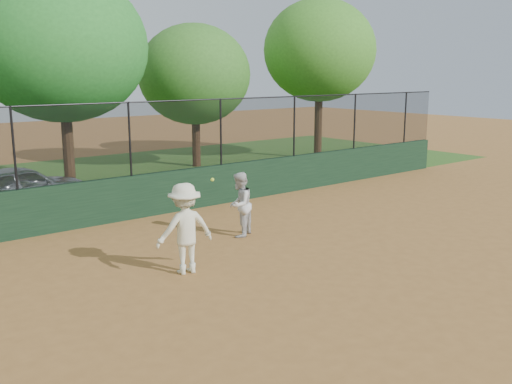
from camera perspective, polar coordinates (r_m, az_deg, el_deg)
ground at (r=11.64m, az=3.77°, el=-8.06°), size 80.00×80.00×0.00m
back_wall at (r=16.23m, az=-10.68°, el=-0.28°), size 26.00×0.20×1.20m
grass_strip at (r=21.72m, az=-18.17°, el=0.79°), size 36.00×12.00×0.01m
parked_car at (r=17.98m, az=-22.59°, el=0.42°), size 4.20×2.44×1.34m
player_second at (r=13.93m, az=-1.65°, el=-1.26°), size 0.98×0.92×1.59m
player_main at (r=11.45m, az=-7.12°, el=-3.64°), size 1.27×0.85×1.94m
fence_assembly at (r=15.95m, az=-11.00°, el=5.46°), size 26.00×0.06×2.00m
tree_2 at (r=19.60m, az=-18.89°, el=13.58°), size 5.55×5.05×7.16m
tree_3 at (r=24.37m, az=-6.14°, el=11.60°), size 4.82×4.38×5.95m
tree_4 at (r=26.68m, az=6.41°, el=13.87°), size 5.32×4.83×7.22m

